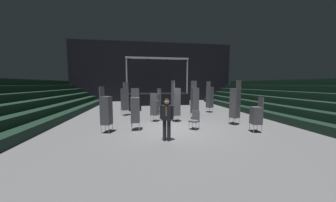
{
  "coord_description": "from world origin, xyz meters",
  "views": [
    {
      "loc": [
        -1.72,
        -8.55,
        2.34
      ],
      "look_at": [
        -0.29,
        0.66,
        1.4
      ],
      "focal_mm": 18.01,
      "sensor_mm": 36.0,
      "label": 1
    }
  ],
  "objects": [
    {
      "name": "chair_stack_front_left",
      "position": [
        3.73,
        -1.27,
        0.86
      ],
      "size": [
        0.5,
        0.5,
        1.71
      ],
      "rotation": [
        0.0,
        0.0,
        1.43
      ],
      "color": "#B2B5BA",
      "rests_on": "ground_plane"
    },
    {
      "name": "chair_stack_rear_centre",
      "position": [
        -0.4,
        5.74,
        0.98
      ],
      "size": [
        0.62,
        0.62,
        1.96
      ],
      "rotation": [
        0.0,
        0.0,
        2.31
      ],
      "color": "#B2B5BA",
      "rests_on": "ground_plane"
    },
    {
      "name": "stage_riser",
      "position": [
        0.0,
        11.02,
        0.69
      ],
      "size": [
        7.06,
        3.06,
        5.19
      ],
      "color": "black",
      "rests_on": "ground_plane"
    },
    {
      "name": "chair_stack_mid_right",
      "position": [
        -2.07,
        -0.01,
        1.07
      ],
      "size": [
        0.44,
        0.44,
        2.14
      ],
      "rotation": [
        0.0,
        0.0,
        3.15
      ],
      "color": "#B2B5BA",
      "rests_on": "ground_plane"
    },
    {
      "name": "chair_stack_mid_left",
      "position": [
        1.75,
        2.22,
        1.28
      ],
      "size": [
        0.48,
        0.48,
        2.56
      ],
      "rotation": [
        0.0,
        0.0,
        3.23
      ],
      "color": "#B2B5BA",
      "rests_on": "ground_plane"
    },
    {
      "name": "bleacher_bank_left",
      "position": [
        -8.75,
        1.0,
        1.35
      ],
      "size": [
        4.5,
        24.0,
        2.7
      ],
      "rotation": [
        0.0,
        0.0,
        1.57
      ],
      "color": "black",
      "rests_on": "ground_plane"
    },
    {
      "name": "chair_stack_mid_centre",
      "position": [
        -0.94,
        1.89,
        0.9
      ],
      "size": [
        0.61,
        0.61,
        1.79
      ],
      "rotation": [
        0.0,
        0.0,
        5.73
      ],
      "color": "#B2B5BA",
      "rests_on": "ground_plane"
    },
    {
      "name": "chair_stack_rear_right",
      "position": [
        -3.43,
        -0.22,
        1.11
      ],
      "size": [
        0.55,
        0.55,
        2.22
      ],
      "rotation": [
        0.0,
        0.0,
        4.42
      ],
      "color": "#B2B5BA",
      "rests_on": "ground_plane"
    },
    {
      "name": "chair_stack_rear_left",
      "position": [
        3.54,
        0.32,
        1.28
      ],
      "size": [
        0.59,
        0.59,
        2.56
      ],
      "rotation": [
        0.0,
        0.0,
        0.44
      ],
      "color": "#B2B5BA",
      "rests_on": "ground_plane"
    },
    {
      "name": "ground_plane",
      "position": [
        0.0,
        0.0,
        -0.05
      ],
      "size": [
        22.0,
        30.0,
        0.1
      ],
      "primitive_type": "cube",
      "color": "slate"
    },
    {
      "name": "man_with_tie",
      "position": [
        -0.74,
        -1.84,
        1.0
      ],
      "size": [
        0.57,
        0.34,
        1.76
      ],
      "rotation": [
        0.0,
        0.0,
        2.84
      ],
      "color": "black",
      "rests_on": "ground_plane"
    },
    {
      "name": "chair_stack_aisle_right",
      "position": [
        -2.99,
        4.23,
        1.24
      ],
      "size": [
        0.6,
        0.6,
        2.48
      ],
      "rotation": [
        0.0,
        0.0,
        0.55
      ],
      "color": "#B2B5BA",
      "rests_on": "ground_plane"
    },
    {
      "name": "arena_end_wall",
      "position": [
        0.0,
        15.0,
        4.0
      ],
      "size": [
        22.0,
        0.3,
        8.0
      ],
      "primitive_type": "cube",
      "color": "black",
      "rests_on": "ground_plane"
    },
    {
      "name": "chair_stack_front_right",
      "position": [
        3.8,
        4.59,
        1.28
      ],
      "size": [
        0.59,
        0.59,
        2.56
      ],
      "rotation": [
        0.0,
        0.0,
        5.16
      ],
      "color": "#B2B5BA",
      "rests_on": "ground_plane"
    },
    {
      "name": "bleacher_bank_right",
      "position": [
        8.75,
        1.0,
        1.35
      ],
      "size": [
        4.5,
        24.0,
        2.7
      ],
      "rotation": [
        0.0,
        0.0,
        -1.57
      ],
      "color": "black",
      "rests_on": "ground_plane"
    },
    {
      "name": "loose_chair_near_man",
      "position": [
        0.97,
        -0.27,
        0.53
      ],
      "size": [
        0.62,
        0.62,
        0.95
      ],
      "rotation": [
        0.0,
        0.0,
        2.4
      ],
      "color": "#B2B5BA",
      "rests_on": "ground_plane"
    },
    {
      "name": "chair_stack_aisle_left",
      "position": [
        0.34,
        1.6,
        1.28
      ],
      "size": [
        0.54,
        0.54,
        2.56
      ],
      "rotation": [
        0.0,
        0.0,
        4.97
      ],
      "color": "#B2B5BA",
      "rests_on": "ground_plane"
    },
    {
      "name": "equipment_road_case",
      "position": [
        -2.34,
        6.26,
        0.35
      ],
      "size": [
        1.08,
        1.0,
        0.69
      ],
      "primitive_type": "cube",
      "rotation": [
        0.0,
        0.0,
        0.59
      ],
      "color": "black",
      "rests_on": "ground_plane"
    }
  ]
}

